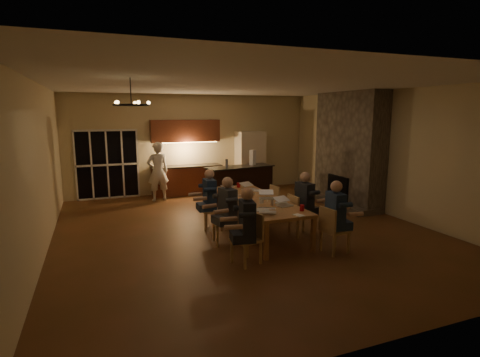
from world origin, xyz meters
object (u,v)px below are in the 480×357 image
(laptop_d, at_px, (266,194))
(bar_bottle, at_px, (227,163))
(bar_island, at_px, (240,184))
(laptop_f, at_px, (249,185))
(laptop_a, at_px, (268,207))
(plate_left, at_px, (262,210))
(person_right_near, at_px, (335,217))
(chair_right_near, at_px, (335,230))
(chair_right_far, at_px, (282,203))
(laptop_c, at_px, (244,195))
(plate_near, at_px, (281,203))
(person_right_mid, at_px, (304,204))
(chandelier, at_px, (131,105))
(can_right, at_px, (269,192))
(dining_table, at_px, (256,215))
(person_left_mid, at_px, (228,211))
(person_left_near, at_px, (247,227))
(mug_front, at_px, (262,201))
(mug_mid, at_px, (249,191))
(can_cola, at_px, (230,186))
(chair_right_mid, at_px, (301,215))
(chair_left_near, at_px, (246,239))
(plate_far, at_px, (257,190))
(redcup_near, at_px, (302,208))
(laptop_e, at_px, (228,186))
(redcup_mid, at_px, (233,195))
(can_silver, at_px, (272,203))
(chair_left_far, at_px, (214,210))
(person_left_far, at_px, (210,199))
(chair_left_mid, at_px, (224,222))
(bar_blender, at_px, (253,158))
(standing_person, at_px, (158,171))
(redcup_far, at_px, (239,185))
(refrigerator, at_px, (250,161))

(laptop_d, relative_size, bar_bottle, 1.33)
(bar_island, height_order, laptop_f, bar_island)
(laptop_a, xyz_separation_m, plate_left, (-0.03, 0.20, -0.10))
(bar_island, distance_m, person_right_near, 4.38)
(laptop_f, bearing_deg, chair_right_near, -96.69)
(chair_right_far, distance_m, laptop_c, 1.37)
(chair_right_near, distance_m, plate_near, 1.30)
(chair_right_far, relative_size, person_right_mid, 0.64)
(chandelier, distance_m, can_right, 3.78)
(dining_table, distance_m, person_left_mid, 1.06)
(bar_bottle, bearing_deg, person_left_near, -104.74)
(mug_front, bearing_deg, mug_mid, 83.39)
(person_right_mid, relative_size, can_cola, 11.50)
(dining_table, xyz_separation_m, can_right, (0.45, 0.32, 0.44))
(chair_right_mid, xyz_separation_m, plate_near, (-0.49, -0.01, 0.31))
(chair_left_near, xyz_separation_m, plate_left, (0.59, 0.64, 0.31))
(bar_island, height_order, plate_far, bar_island)
(chair_left_near, height_order, laptop_a, laptop_a)
(person_left_near, relative_size, chandelier, 2.28)
(laptop_c, bearing_deg, chair_right_near, 115.99)
(chair_right_far, bearing_deg, chair_right_near, 175.74)
(can_right, bearing_deg, redcup_near, -91.41)
(laptop_a, bearing_deg, person_right_near, -174.59)
(laptop_e, xyz_separation_m, plate_far, (0.63, -0.32, -0.10))
(person_right_near, bearing_deg, redcup_mid, 39.82)
(chair_right_far, height_order, can_silver, chair_right_far)
(chair_left_far, relative_size, chair_right_far, 1.00)
(chandelier, bearing_deg, person_right_near, -15.02)
(person_left_far, xyz_separation_m, can_silver, (0.96, -1.22, 0.12))
(chair_right_far, bearing_deg, person_left_mid, 118.36)
(chair_left_mid, relative_size, chair_right_mid, 1.00)
(chair_right_far, xyz_separation_m, person_left_mid, (-1.78, -1.10, 0.24))
(person_left_mid, bearing_deg, can_silver, 72.68)
(bar_blender, bearing_deg, laptop_e, -156.87)
(dining_table, relative_size, laptop_a, 10.11)
(dining_table, relative_size, person_right_near, 2.34)
(standing_person, bearing_deg, laptop_a, 97.21)
(redcup_far, relative_size, plate_far, 0.51)
(bar_blender, bearing_deg, refrigerator, 41.72)
(person_right_near, height_order, laptop_a, person_right_near)
(chair_left_far, bearing_deg, laptop_e, 154.94)
(mug_mid, xyz_separation_m, plate_near, (0.27, -1.13, -0.04))
(redcup_far, bearing_deg, refrigerator, 62.32)
(laptop_d, relative_size, plate_far, 1.37)
(redcup_near, bearing_deg, laptop_d, 99.16)
(plate_left, bearing_deg, person_right_near, -30.97)
(person_left_mid, height_order, person_right_mid, same)
(laptop_d, distance_m, mug_front, 0.45)
(dining_table, relative_size, can_right, 26.95)
(redcup_near, bearing_deg, person_left_near, -162.99)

